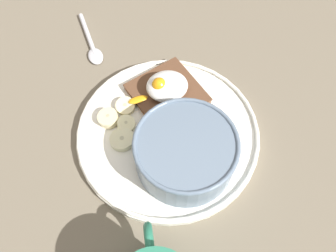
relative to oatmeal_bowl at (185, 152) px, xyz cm
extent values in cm
cube|color=#6F6554|center=(-1.40, 4.72, -4.72)|extent=(120.00, 120.00, 2.00)
cylinder|color=white|center=(-1.40, 4.72, -3.22)|extent=(26.62, 26.62, 1.00)
torus|color=white|center=(-1.40, 4.72, -2.42)|extent=(26.42, 26.42, 0.60)
cylinder|color=slate|center=(0.00, 0.00, -0.13)|extent=(13.75, 13.75, 5.19)
torus|color=slate|center=(0.00, 0.00, 2.46)|extent=(13.95, 13.95, 0.60)
cylinder|color=beige|center=(0.00, 0.00, -0.61)|extent=(12.35, 12.35, 3.83)
ellipsoid|color=beige|center=(0.00, 0.00, 1.11)|extent=(11.73, 11.73, 1.20)
ellipsoid|color=beige|center=(-2.64, 0.27, 1.51)|extent=(1.82, 2.21, 0.81)
ellipsoid|color=#967550|center=(-0.34, -0.68, 1.47)|extent=(1.98, 1.66, 0.72)
ellipsoid|color=beige|center=(-0.24, -0.99, 1.52)|extent=(2.13, 1.59, 0.83)
ellipsoid|color=#8A6C4A|center=(0.00, -0.19, 1.43)|extent=(1.48, 1.77, 0.65)
ellipsoid|color=#D1BD8A|center=(0.05, 0.17, 1.36)|extent=(1.30, 0.96, 0.51)
ellipsoid|color=#95744F|center=(-0.64, 2.79, 1.46)|extent=(1.14, 1.70, 0.71)
ellipsoid|color=tan|center=(-2.18, 0.57, 1.42)|extent=(1.68, 1.32, 0.63)
cube|color=brown|center=(-0.21, 11.06, -1.76)|extent=(12.77, 12.77, 0.30)
cube|color=brown|center=(-0.21, 11.06, -2.19)|extent=(12.52, 12.52, 1.07)
ellipsoid|color=white|center=(-0.21, 11.06, -0.17)|extent=(6.22, 5.42, 2.97)
sphere|color=orange|center=(-1.03, 10.95, 0.58)|extent=(2.27, 2.27, 2.27)
ellipsoid|color=orange|center=(-4.75, 10.45, -1.46)|extent=(3.07, 1.58, 0.36)
cylinder|color=beige|center=(-7.12, 7.09, -2.15)|extent=(3.25, 3.33, 1.37)
cylinder|color=#B9B58B|center=(-7.12, 7.09, -1.70)|extent=(0.58, 0.59, 0.20)
cylinder|color=beige|center=(-8.07, 4.31, -2.23)|extent=(4.88, 4.87, 1.10)
cylinder|color=#B5B48F|center=(-8.07, 4.31, -1.80)|extent=(0.88, 0.87, 0.16)
cylinder|color=beige|center=(-6.80, 10.13, -2.18)|extent=(2.96, 3.05, 1.27)
cylinder|color=#BCB185|center=(-6.80, 10.13, -1.74)|extent=(0.53, 0.54, 0.19)
cylinder|color=beige|center=(-9.53, 8.43, -1.92)|extent=(3.40, 3.24, 1.81)
cylinder|color=#BBAF87|center=(-9.53, 8.43, -1.23)|extent=(0.59, 0.58, 0.20)
torus|color=#29795B|center=(-6.81, -11.39, 1.75)|extent=(1.30, 5.43, 5.38)
cylinder|color=silver|center=(-10.98, 26.59, -3.32)|extent=(2.37, 10.04, 0.80)
ellipsoid|color=silver|center=(-10.19, 21.64, -3.32)|extent=(2.94, 3.93, 0.70)
camera|label=1|loc=(-6.62, -20.47, 45.14)|focal=40.00mm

